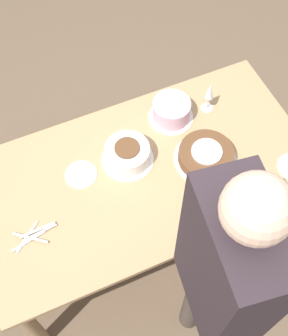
{
  "coord_description": "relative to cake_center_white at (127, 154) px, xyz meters",
  "views": [
    {
      "loc": [
        -0.46,
        -1.05,
        2.74
      ],
      "look_at": [
        0.0,
        0.0,
        0.78
      ],
      "focal_mm": 50.0,
      "sensor_mm": 36.0,
      "label": 1
    }
  ],
  "objects": [
    {
      "name": "wine_glass_near",
      "position": [
        0.43,
        -0.36,
        0.09
      ],
      "size": [
        0.06,
        0.06,
        0.2
      ],
      "color": "silver",
      "rests_on": "dining_table"
    },
    {
      "name": "cake_back_decorated",
      "position": [
        0.31,
        0.15,
        0.0
      ],
      "size": [
        0.24,
        0.24,
        0.12
      ],
      "color": "white",
      "rests_on": "dining_table"
    },
    {
      "name": "cake_front_chocolate",
      "position": [
        0.36,
        -0.15,
        -0.02
      ],
      "size": [
        0.32,
        0.32,
        0.08
      ],
      "color": "white",
      "rests_on": "dining_table"
    },
    {
      "name": "fork_pile",
      "position": [
        -0.56,
        -0.21,
        -0.04
      ],
      "size": [
        0.23,
        0.13,
        0.02
      ],
      "color": "silver",
      "rests_on": "dining_table"
    },
    {
      "name": "person_cutting",
      "position": [
        0.04,
        -0.81,
        0.3
      ],
      "size": [
        0.27,
        0.43,
        1.77
      ],
      "rotation": [
        0.0,
        0.0,
        1.43
      ],
      "color": "#4C4238",
      "rests_on": "ground_plane"
    },
    {
      "name": "dining_table",
      "position": [
        0.04,
        -0.1,
        -0.15
      ],
      "size": [
        1.69,
        0.9,
        0.73
      ],
      "color": "tan",
      "rests_on": "ground_plane"
    },
    {
      "name": "wine_glass_far",
      "position": [
        0.52,
        0.13,
        0.08
      ],
      "size": [
        0.07,
        0.07,
        0.19
      ],
      "color": "silver",
      "rests_on": "dining_table"
    },
    {
      "name": "dessert_plate_left",
      "position": [
        -0.25,
        0.01,
        -0.05
      ],
      "size": [
        0.16,
        0.16,
        0.01
      ],
      "color": "white",
      "rests_on": "dining_table"
    },
    {
      "name": "cake_center_white",
      "position": [
        0.0,
        0.0,
        0.0
      ],
      "size": [
        0.26,
        0.26,
        0.12
      ],
      "color": "white",
      "rests_on": "dining_table"
    },
    {
      "name": "ground_plane",
      "position": [
        0.04,
        -0.1,
        -0.78
      ],
      "size": [
        12.0,
        12.0,
        0.0
      ],
      "primitive_type": "plane",
      "color": "brown"
    }
  ]
}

